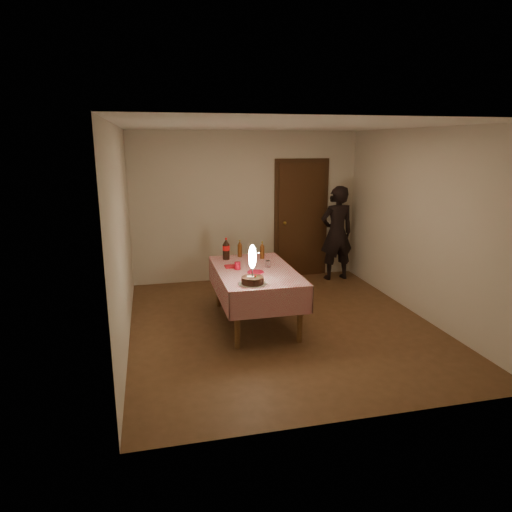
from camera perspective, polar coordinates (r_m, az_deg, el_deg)
name	(u,v)px	position (r m, az deg, el deg)	size (l,w,h in m)	color
ground	(282,324)	(6.26, 3.25, -8.54)	(4.00, 4.50, 0.01)	brown
room_shell	(284,202)	(5.91, 3.58, 6.74)	(4.04, 4.54, 2.62)	beige
dining_table	(255,277)	(6.11, -0.11, -2.59)	(1.02, 1.72, 0.75)	brown
birthday_cake	(252,274)	(5.43, -0.45, -2.29)	(0.34, 0.34, 0.48)	white
red_plate	(256,272)	(5.95, -0.04, -2.00)	(0.22, 0.22, 0.01)	red
red_cup	(237,266)	(6.08, -2.33, -1.23)	(0.08, 0.08, 0.10)	#B40C21
clear_cup	(268,264)	(6.19, 1.49, -0.99)	(0.07, 0.07, 0.09)	silver
napkin_stack	(230,267)	(6.20, -3.21, -1.32)	(0.15, 0.15, 0.02)	#AD131E
cola_bottle	(226,249)	(6.58, -3.76, 0.88)	(0.10, 0.10, 0.32)	black
amber_bottle_left	(240,249)	(6.73, -2.04, 0.89)	(0.06, 0.06, 0.26)	#5A2D0F
amber_bottle_right	(262,251)	(6.63, 0.77, 0.68)	(0.06, 0.06, 0.26)	#5A2D0F
photographer	(337,233)	(8.21, 10.04, 2.84)	(0.63, 0.47, 1.67)	black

